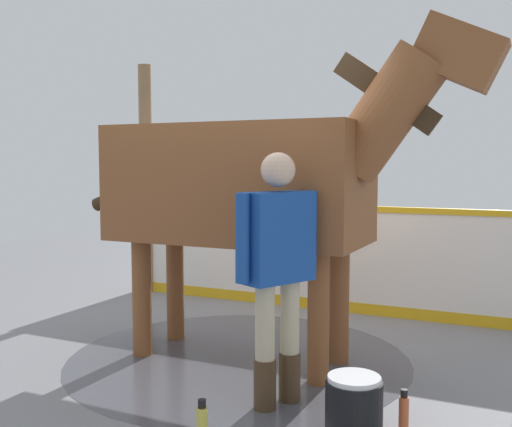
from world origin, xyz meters
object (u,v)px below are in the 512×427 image
object	(u,v)px
handler	(278,261)
wash_bucket	(354,407)
bottle_spray	(404,413)
horse	(253,181)
bottle_shampoo	(202,424)

from	to	relation	value
handler	wash_bucket	size ratio (longest dim) A/B	4.62
wash_bucket	bottle_spray	size ratio (longest dim) A/B	1.37
horse	wash_bucket	world-z (taller)	horse
handler	bottle_shampoo	size ratio (longest dim) A/B	6.35
horse	wash_bucket	distance (m)	1.98
bottle_shampoo	handler	bearing A→B (deg)	175.00
horse	handler	xyz separation A→B (m)	(0.66, 0.64, -0.50)
horse	handler	distance (m)	1.04
handler	bottle_spray	bearing A→B (deg)	-158.40
horse	bottle_shampoo	xyz separation A→B (m)	(1.39, 0.57, -1.36)
bottle_shampoo	bottle_spray	distance (m)	1.21
wash_bucket	handler	bearing A→B (deg)	-103.32
handler	bottle_spray	world-z (taller)	handler
horse	wash_bucket	bearing A→B (deg)	-41.17
wash_bucket	bottle_spray	world-z (taller)	wash_bucket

